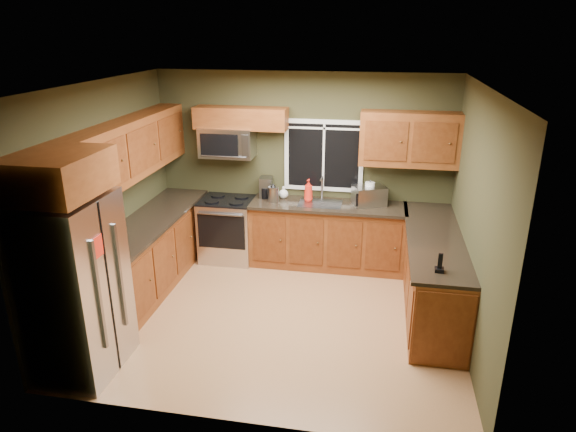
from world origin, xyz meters
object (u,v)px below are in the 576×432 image
(soap_bottle_a, at_px, (308,190))
(soap_bottle_c, at_px, (284,192))
(cordless_phone, at_px, (440,266))
(toaster_oven, at_px, (369,196))
(kettle, at_px, (273,193))
(refrigerator, at_px, (75,287))
(paper_towel_roll, at_px, (369,193))
(range, at_px, (228,229))
(microwave, at_px, (227,142))
(coffee_maker, at_px, (266,188))

(soap_bottle_a, xyz_separation_m, soap_bottle_c, (-0.37, 0.06, -0.07))
(cordless_phone, bearing_deg, toaster_oven, 111.42)
(kettle, relative_size, soap_bottle_a, 0.85)
(refrigerator, height_order, cordless_phone, refrigerator)
(toaster_oven, distance_m, kettle, 1.33)
(toaster_oven, height_order, paper_towel_roll, paper_towel_roll)
(kettle, bearing_deg, toaster_oven, 4.79)
(paper_towel_roll, relative_size, soap_bottle_c, 2.00)
(soap_bottle_a, xyz_separation_m, cordless_phone, (1.62, -1.98, -0.10))
(soap_bottle_a, bearing_deg, cordless_phone, -50.74)
(paper_towel_roll, xyz_separation_m, soap_bottle_a, (-0.85, -0.02, 0.00))
(toaster_oven, distance_m, paper_towel_roll, 0.04)
(refrigerator, distance_m, range, 2.89)
(range, distance_m, cordless_phone, 3.40)
(range, distance_m, soap_bottle_a, 1.33)
(paper_towel_roll, bearing_deg, microwave, 179.64)
(range, height_order, coffee_maker, coffee_maker)
(soap_bottle_c, bearing_deg, coffee_maker, 179.38)
(microwave, relative_size, paper_towel_roll, 2.20)
(soap_bottle_c, xyz_separation_m, cordless_phone, (1.99, -2.04, -0.03))
(refrigerator, xyz_separation_m, microwave, (0.69, 2.91, 0.83))
(refrigerator, relative_size, coffee_maker, 6.16)
(toaster_oven, bearing_deg, range, -177.55)
(refrigerator, height_order, coffee_maker, refrigerator)
(microwave, relative_size, toaster_oven, 1.49)
(soap_bottle_a, bearing_deg, paper_towel_roll, 1.43)
(range, bearing_deg, cordless_phone, -33.95)
(kettle, xyz_separation_m, cordless_phone, (2.10, -1.85, -0.06))
(refrigerator, bearing_deg, soap_bottle_a, 57.09)
(cordless_phone, bearing_deg, paper_towel_roll, 111.00)
(kettle, height_order, soap_bottle_c, kettle)
(coffee_maker, bearing_deg, toaster_oven, -3.22)
(refrigerator, distance_m, coffee_maker, 3.19)
(refrigerator, bearing_deg, microwave, 76.66)
(paper_towel_roll, bearing_deg, toaster_oven, -93.71)
(kettle, distance_m, soap_bottle_c, 0.22)
(microwave, distance_m, soap_bottle_a, 1.33)
(refrigerator, relative_size, range, 1.92)
(coffee_maker, distance_m, soap_bottle_a, 0.63)
(soap_bottle_a, bearing_deg, coffee_maker, 173.92)
(soap_bottle_c, bearing_deg, kettle, -119.97)
(toaster_oven, bearing_deg, kettle, -175.21)
(toaster_oven, bearing_deg, paper_towel_roll, 86.29)
(soap_bottle_c, bearing_deg, range, -168.23)
(refrigerator, relative_size, soap_bottle_a, 5.71)
(coffee_maker, bearing_deg, cordless_phone, -42.32)
(toaster_oven, xyz_separation_m, paper_towel_roll, (0.00, 0.04, 0.02))
(range, relative_size, kettle, 3.51)
(kettle, bearing_deg, soap_bottle_c, 60.03)
(paper_towel_roll, xyz_separation_m, soap_bottle_c, (-1.22, 0.04, -0.07))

